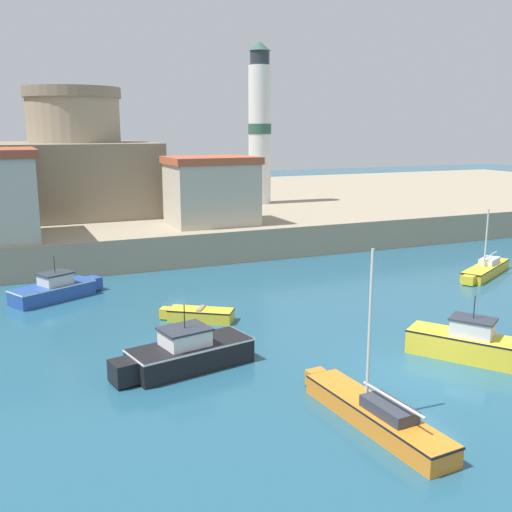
% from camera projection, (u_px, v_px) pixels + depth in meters
% --- Properties ---
extents(ground_plane, '(200.00, 200.00, 0.00)m').
position_uv_depth(ground_plane, '(424.00, 376.00, 22.10)').
color(ground_plane, '#235670').
extents(quay_seawall, '(120.00, 40.00, 2.19)m').
position_uv_depth(quay_seawall, '(156.00, 211.00, 57.83)').
color(quay_seawall, gray).
rests_on(quay_seawall, ground).
extents(sailboat_yellow_0, '(5.92, 3.83, 4.20)m').
position_uv_depth(sailboat_yellow_0, '(486.00, 269.00, 37.04)').
color(sailboat_yellow_0, yellow).
rests_on(sailboat_yellow_0, ground).
extents(motorboat_yellow_1, '(3.80, 4.84, 2.60)m').
position_uv_depth(motorboat_yellow_1, '(470.00, 343.00, 23.59)').
color(motorboat_yellow_1, yellow).
rests_on(motorboat_yellow_1, ground).
extents(motorboat_black_2, '(5.67, 2.73, 2.53)m').
position_uv_depth(motorboat_black_2, '(186.00, 353.00, 22.67)').
color(motorboat_black_2, black).
rests_on(motorboat_black_2, ground).
extents(motorboat_blue_3, '(5.06, 3.39, 2.35)m').
position_uv_depth(motorboat_blue_3, '(56.00, 289.00, 31.87)').
color(motorboat_blue_3, '#284C9E').
rests_on(motorboat_blue_3, ground).
extents(dinghy_yellow_4, '(3.37, 2.65, 0.66)m').
position_uv_depth(dinghy_yellow_4, '(199.00, 314.00, 28.34)').
color(dinghy_yellow_4, yellow).
rests_on(dinghy_yellow_4, ground).
extents(sailboat_orange_5, '(1.66, 6.57, 5.48)m').
position_uv_depth(sailboat_orange_5, '(374.00, 413.00, 18.35)').
color(sailboat_orange_5, orange).
rests_on(sailboat_orange_5, ground).
extents(fortress, '(11.67, 11.67, 9.82)m').
position_uv_depth(fortress, '(77.00, 167.00, 47.71)').
color(fortress, gray).
rests_on(fortress, quay_seawall).
extents(lighthouse, '(2.06, 2.06, 14.10)m').
position_uv_depth(lighthouse, '(260.00, 127.00, 53.30)').
color(lighthouse, silver).
rests_on(lighthouse, quay_seawall).
extents(harbor_shed_near_wharf, '(6.17, 4.78, 4.79)m').
position_uv_depth(harbor_shed_near_wharf, '(211.00, 190.00, 42.42)').
color(harbor_shed_near_wharf, '#BCB29E').
rests_on(harbor_shed_near_wharf, quay_seawall).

